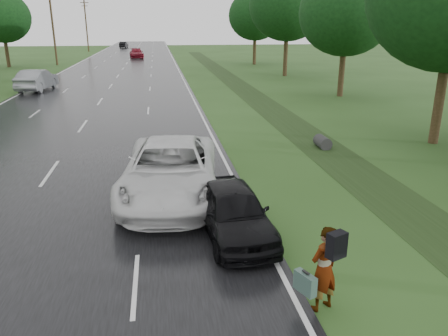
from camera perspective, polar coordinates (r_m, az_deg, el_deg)
name	(u,v)px	position (r m, az deg, el deg)	size (l,w,h in m)	color
road	(121,72)	(53.79, -13.29, 12.17)	(14.00, 180.00, 0.04)	black
edge_stripe_east	(179,70)	(53.69, -5.93, 12.56)	(0.12, 180.00, 0.01)	silver
edge_stripe_west	(61,72)	(54.73, -20.49, 11.64)	(0.12, 180.00, 0.01)	silver
center_line	(121,71)	(53.79, -13.29, 12.19)	(0.12, 180.00, 0.01)	silver
drainage_ditch	(274,111)	(28.55, 6.49, 7.43)	(2.20, 120.00, 0.56)	#1D3012
utility_pole_far	(53,25)	(64.76, -21.48, 17.00)	(1.60, 0.26, 10.00)	#312514
utility_pole_distant	(86,24)	(94.31, -17.56, 17.46)	(1.60, 0.26, 10.00)	#312514
tree_east_c	(347,13)	(35.27, 15.72, 18.93)	(7.00, 7.00, 9.29)	#312514
tree_east_d	(288,5)	(48.35, 8.31, 20.28)	(8.00, 8.00, 10.76)	#312514
tree_east_f	(255,16)	(61.82, 4.10, 19.24)	(7.20, 7.20, 9.62)	#312514
tree_west_f	(2,17)	(64.23, -27.05, 17.15)	(7.00, 7.00, 9.29)	#312514
pedestrian	(324,268)	(8.84, 12.88, -12.62)	(0.95, 0.74, 1.79)	#A5998C
white_pickup	(170,170)	(14.09, -7.03, -0.27)	(2.96, 6.42, 1.78)	silver
dark_sedan	(234,211)	(11.51, 1.26, -5.60)	(1.63, 4.04, 1.38)	black
silver_sedan	(37,80)	(40.33, -23.26, 10.52)	(1.83, 5.24, 1.73)	gray
far_car_red	(136,53)	(74.46, -11.37, 14.48)	(2.08, 5.10, 1.48)	maroon
far_car_dark	(124,45)	(106.24, -12.96, 15.41)	(1.42, 4.07, 1.34)	black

